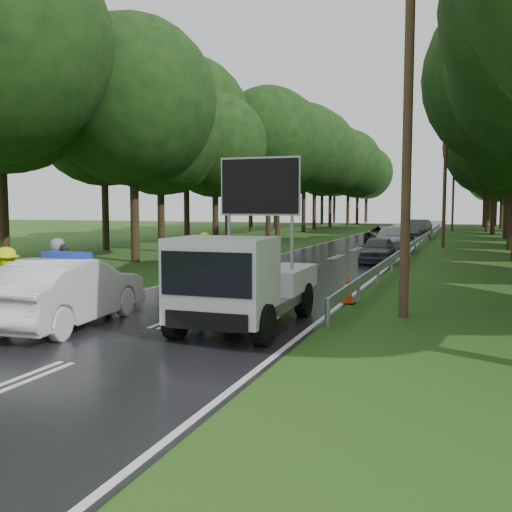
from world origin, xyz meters
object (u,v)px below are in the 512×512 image
at_px(barrier, 262,271).
at_px(queue_car_fourth, 417,229).
at_px(work_truck, 242,282).
at_px(queue_car_second, 392,239).
at_px(civilian, 201,283).
at_px(queue_car_first, 378,250).
at_px(officer, 203,268).
at_px(queue_car_third, 384,235).
at_px(police_sedan, 68,292).

xyz_separation_m(barrier, queue_car_fourth, (1.94, 35.12, 0.04)).
xyz_separation_m(work_truck, queue_car_fourth, (0.73, 39.83, -0.27)).
bearing_deg(barrier, queue_car_second, 82.99).
xyz_separation_m(civilian, queue_car_first, (2.39, 14.93, -0.16)).
distance_m(barrier, queue_car_fourth, 35.17).
bearing_deg(officer, queue_car_third, -135.42).
distance_m(work_truck, queue_car_third, 29.88).
relative_size(officer, civilian, 1.26).
bearing_deg(queue_car_second, officer, -102.01).
distance_m(officer, queue_car_second, 21.34).
relative_size(officer, queue_car_third, 0.40).
bearing_deg(queue_car_fourth, queue_car_second, -82.96).
bearing_deg(civilian, officer, 68.88).
distance_m(police_sedan, queue_car_second, 25.40).
xyz_separation_m(civilian, queue_car_second, (2.15, 22.58, -0.06)).
bearing_deg(queue_car_third, barrier, -91.39).
height_order(queue_car_second, queue_car_third, queue_car_second).
bearing_deg(queue_car_third, queue_car_fourth, 80.89).
bearing_deg(officer, civilian, 70.61).
xyz_separation_m(work_truck, officer, (-2.27, 2.71, -0.04)).
bearing_deg(queue_car_second, queue_car_third, 97.40).
height_order(work_truck, barrier, work_truck).
height_order(barrier, officer, officer).
height_order(police_sedan, queue_car_first, police_sedan).
xyz_separation_m(police_sedan, queue_car_fourth, (4.65, 40.97, 0.01)).
distance_m(civilian, queue_car_fourth, 38.61).
distance_m(police_sedan, officer, 4.20).
distance_m(work_truck, barrier, 4.87).
height_order(queue_car_second, queue_car_fourth, queue_car_fourth).
distance_m(officer, queue_car_fourth, 37.24).
xyz_separation_m(civilian, queue_car_third, (0.88, 28.58, -0.11)).
bearing_deg(queue_car_first, work_truck, -94.77).
relative_size(work_truck, queue_car_first, 1.28).
relative_size(work_truck, queue_car_third, 0.98).
bearing_deg(barrier, queue_car_fourth, 84.88).
bearing_deg(queue_car_third, work_truck, -88.92).
relative_size(civilian, queue_car_first, 0.42).
xyz_separation_m(barrier, queue_car_first, (1.94, 11.51, -0.10)).
xyz_separation_m(queue_car_first, queue_car_fourth, (0.00, 23.61, 0.14)).
relative_size(work_truck, barrier, 2.05).
bearing_deg(queue_car_second, police_sedan, -104.60).
distance_m(work_truck, civilian, 2.13).
bearing_deg(queue_car_second, barrier, -99.65).
xyz_separation_m(officer, queue_car_third, (1.47, 27.16, -0.32)).
bearing_deg(police_sedan, work_truck, -170.01).
bearing_deg(work_truck, barrier, 103.16).
relative_size(work_truck, queue_car_fourth, 1.03).
xyz_separation_m(queue_car_first, queue_car_third, (-1.52, 13.65, 0.05)).
distance_m(queue_car_second, queue_car_third, 6.13).
distance_m(work_truck, queue_car_fourth, 39.84).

